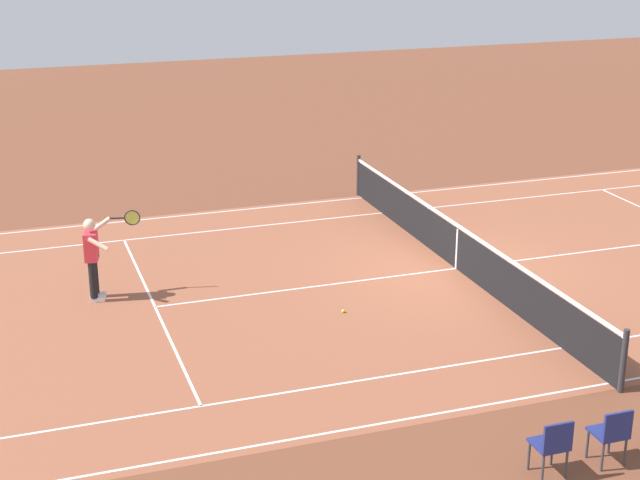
{
  "coord_description": "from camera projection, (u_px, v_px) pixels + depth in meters",
  "views": [
    {
      "loc": [
        8.99,
        17.34,
        7.37
      ],
      "look_at": [
        2.97,
        -0.23,
        0.9
      ],
      "focal_mm": 54.82,
      "sensor_mm": 36.0,
      "label": 1
    }
  ],
  "objects": [
    {
      "name": "ground_plane",
      "position": [
        456.0,
        269.0,
        20.66
      ],
      "size": [
        60.0,
        60.0,
        0.0
      ],
      "primitive_type": "plane",
      "color": "brown"
    },
    {
      "name": "court_slab",
      "position": [
        456.0,
        268.0,
        20.66
      ],
      "size": [
        24.2,
        11.4,
        0.0
      ],
      "primitive_type": "cube",
      "color": "#935138",
      "rests_on": "ground_plane"
    },
    {
      "name": "court_line_markings",
      "position": [
        456.0,
        268.0,
        20.66
      ],
      "size": [
        23.85,
        11.05,
        0.01
      ],
      "color": "white",
      "rests_on": "ground_plane"
    },
    {
      "name": "tennis_net",
      "position": [
        457.0,
        247.0,
        20.5
      ],
      "size": [
        0.1,
        11.7,
        1.08
      ],
      "color": "#2D2D33",
      "rests_on": "ground_plane"
    },
    {
      "name": "tennis_player_near",
      "position": [
        94.0,
        254.0,
        18.79
      ],
      "size": [
        1.15,
        0.76,
        1.7
      ],
      "color": "black",
      "rests_on": "ground_plane"
    },
    {
      "name": "tennis_ball",
      "position": [
        343.0,
        311.0,
        18.44
      ],
      "size": [
        0.07,
        0.07,
        0.07
      ],
      "primitive_type": "sphere",
      "color": "#CCE01E",
      "rests_on": "ground_plane"
    },
    {
      "name": "spectator_chair_5",
      "position": [
        612.0,
        432.0,
        13.3
      ],
      "size": [
        0.44,
        0.44,
        0.88
      ],
      "color": "#38383D",
      "rests_on": "ground_plane"
    },
    {
      "name": "spectator_chair_6",
      "position": [
        552.0,
        444.0,
        13.02
      ],
      "size": [
        0.44,
        0.44,
        0.88
      ],
      "color": "#38383D",
      "rests_on": "ground_plane"
    }
  ]
}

